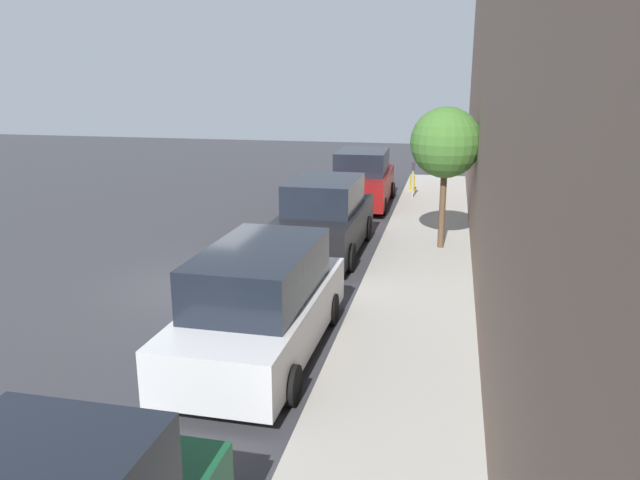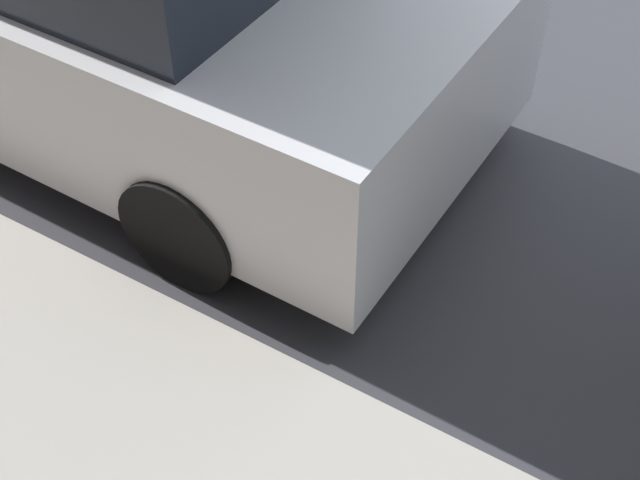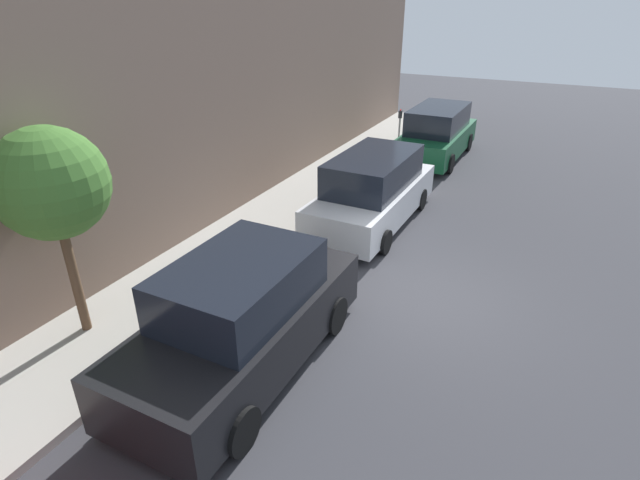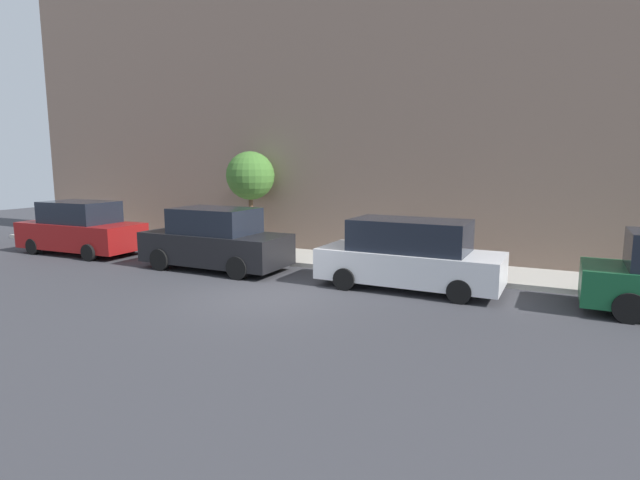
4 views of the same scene
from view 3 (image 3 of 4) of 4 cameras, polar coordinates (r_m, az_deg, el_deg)
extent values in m
plane|color=#38383D|center=(10.48, 11.71, -6.59)|extent=(60.00, 60.00, 0.00)
cube|color=#B2ADA3|center=(12.23, -9.93, -0.91)|extent=(2.44, 32.00, 0.15)
cube|color=#14512D|center=(19.41, 13.12, 10.95)|extent=(1.95, 4.92, 0.84)
cube|color=black|center=(19.21, 13.38, 13.36)|extent=(1.70, 3.12, 0.84)
cylinder|color=black|center=(17.88, 14.58, 8.45)|extent=(0.22, 0.67, 0.67)
cylinder|color=black|center=(18.30, 9.05, 9.39)|extent=(0.22, 0.67, 0.67)
cylinder|color=black|center=(20.75, 16.55, 10.67)|extent=(0.22, 0.67, 0.67)
cylinder|color=black|center=(21.12, 11.70, 11.47)|extent=(0.22, 0.67, 0.67)
cube|color=silver|center=(13.38, 6.00, 4.49)|extent=(1.98, 4.93, 0.84)
cube|color=black|center=(13.09, 6.17, 7.90)|extent=(1.73, 3.13, 0.84)
cylinder|color=black|center=(11.94, 7.32, -0.20)|extent=(0.22, 0.61, 0.61)
cylinder|color=black|center=(12.57, -0.41, 1.45)|extent=(0.22, 0.61, 0.61)
cylinder|color=black|center=(14.61, 11.40, 4.60)|extent=(0.22, 0.61, 0.61)
cylinder|color=black|center=(15.13, 4.83, 5.81)|extent=(0.22, 0.61, 0.61)
cube|color=black|center=(8.33, -8.67, -10.12)|extent=(2.00, 4.82, 0.96)
cube|color=black|center=(7.84, -9.10, -4.95)|extent=(1.75, 2.61, 0.80)
cylinder|color=black|center=(7.25, -9.06, -20.66)|extent=(0.22, 0.70, 0.70)
cylinder|color=black|center=(8.22, -20.16, -15.42)|extent=(0.22, 0.70, 0.70)
cylinder|color=black|center=(9.19, 1.65, -8.57)|extent=(0.22, 0.70, 0.70)
cylinder|color=black|center=(9.97, -8.13, -5.74)|extent=(0.22, 0.70, 0.70)
cylinder|color=#ADADB2|center=(20.28, 9.02, 12.12)|extent=(0.07, 0.07, 1.08)
cube|color=#2D2D33|center=(20.12, 9.16, 13.99)|extent=(0.11, 0.15, 0.28)
cube|color=red|center=(20.09, 9.20, 14.45)|extent=(0.04, 0.09, 0.05)
cylinder|color=brown|center=(9.56, -26.34, -3.47)|extent=(0.17, 0.17, 2.28)
sphere|color=#42752D|center=(8.94, -28.43, 5.71)|extent=(1.81, 1.81, 1.81)
camera|label=1|loc=(22.31, 8.16, 23.86)|focal=35.00mm
camera|label=2|loc=(11.23, -15.15, 12.83)|focal=50.00mm
camera|label=4|loc=(17.71, 56.57, 7.61)|focal=28.00mm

